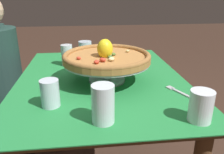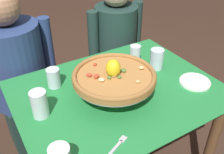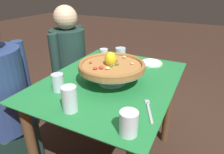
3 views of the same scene
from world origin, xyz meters
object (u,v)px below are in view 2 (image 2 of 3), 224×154
at_px(water_glass_back_left, 54,79).
at_px(water_glass_side_left, 40,106).
at_px(pizza, 114,75).
at_px(diner_right, 116,54).
at_px(side_plate, 195,82).
at_px(pizza_stand, 114,83).
at_px(water_glass_side_right, 157,60).
at_px(diner_left, 19,79).
at_px(water_glass_back_right, 135,56).
at_px(dinner_fork, 113,150).

bearing_deg(water_glass_back_left, water_glass_side_left, -125.71).
xyz_separation_m(pizza, water_glass_back_left, (-0.23, 0.24, -0.08)).
height_order(water_glass_back_left, diner_right, diner_right).
xyz_separation_m(side_plate, diner_right, (-0.00, 0.81, -0.21)).
bearing_deg(pizza_stand, water_glass_side_right, 15.63).
height_order(water_glass_side_left, water_glass_side_right, water_glass_side_left).
relative_size(water_glass_side_left, water_glass_back_left, 1.26).
bearing_deg(water_glass_side_left, pizza, -7.38).
relative_size(pizza, diner_left, 0.34).
distance_m(water_glass_back_right, water_glass_side_left, 0.66).
distance_m(dinner_fork, diner_right, 1.18).
height_order(pizza_stand, diner_left, diner_left).
xyz_separation_m(water_glass_side_left, side_plate, (0.80, -0.18, -0.05)).
bearing_deg(water_glass_back_right, diner_right, 71.37).
relative_size(pizza_stand, pizza, 0.98).
bearing_deg(water_glass_side_left, water_glass_back_left, 54.29).
distance_m(water_glass_side_right, dinner_fork, 0.68).
distance_m(water_glass_side_right, diner_right, 0.64).
height_order(water_glass_side_right, diner_right, diner_right).
relative_size(pizza, dinner_fork, 2.17).
xyz_separation_m(water_glass_side_left, water_glass_back_left, (0.14, 0.19, -0.01)).
bearing_deg(side_plate, water_glass_back_left, 150.84).
distance_m(side_plate, diner_right, 0.84).
xyz_separation_m(side_plate, dinner_fork, (-0.62, -0.17, -0.01)).
xyz_separation_m(water_glass_back_left, side_plate, (0.66, -0.37, -0.04)).
distance_m(pizza, water_glass_back_right, 0.35).
distance_m(water_glass_back_right, diner_left, 0.80).
height_order(side_plate, diner_left, diner_left).
distance_m(water_glass_side_left, water_glass_side_right, 0.72).
xyz_separation_m(water_glass_side_left, dinner_fork, (0.18, -0.35, -0.05)).
distance_m(water_glass_side_left, diner_right, 1.05).
height_order(side_plate, diner_right, diner_right).
bearing_deg(pizza, water_glass_side_right, 15.55).
height_order(water_glass_side_right, side_plate, water_glass_side_right).
relative_size(water_glass_side_left, diner_left, 0.11).
xyz_separation_m(pizza_stand, pizza, (-0.00, 0.00, 0.05)).
bearing_deg(water_glass_back_right, water_glass_side_left, -166.17).
bearing_deg(pizza_stand, water_glass_back_right, 36.82).
distance_m(pizza, water_glass_back_left, 0.34).
xyz_separation_m(dinner_fork, diner_left, (-0.16, 0.96, -0.17)).
distance_m(pizza_stand, water_glass_back_left, 0.33).
height_order(water_glass_back_right, diner_right, diner_right).
bearing_deg(water_glass_back_right, pizza, -143.26).
bearing_deg(dinner_fork, diner_left, 99.40).
bearing_deg(side_plate, diner_right, 90.12).
bearing_deg(pizza_stand, side_plate, -17.27).
height_order(diner_left, diner_right, diner_left).
xyz_separation_m(water_glass_back_left, diner_left, (-0.12, 0.42, -0.21)).
height_order(water_glass_back_right, dinner_fork, water_glass_back_right).
bearing_deg(dinner_fork, water_glass_back_left, 94.39).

